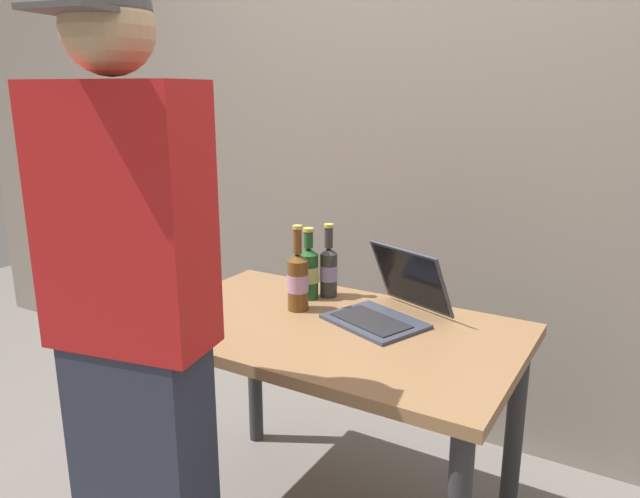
% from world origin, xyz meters
% --- Properties ---
extents(desk, '(1.20, 0.73, 0.75)m').
position_xyz_m(desk, '(0.00, 0.00, 0.64)').
color(desk, olive).
rests_on(desk, ground).
extents(laptop, '(0.40, 0.42, 0.23)m').
position_xyz_m(laptop, '(0.14, 0.15, 0.80)').
color(laptop, '#383D4C').
rests_on(laptop, desk).
extents(beer_bottle_dark, '(0.07, 0.07, 0.27)m').
position_xyz_m(beer_bottle_dark, '(-0.15, 0.25, 0.85)').
color(beer_bottle_dark, '#333333').
rests_on(beer_bottle_dark, desk).
extents(beer_bottle_amber, '(0.07, 0.07, 0.30)m').
position_xyz_m(beer_bottle_amber, '(-0.17, 0.07, 0.86)').
color(beer_bottle_amber, brown).
rests_on(beer_bottle_amber, desk).
extents(beer_bottle_green, '(0.07, 0.07, 0.26)m').
position_xyz_m(beer_bottle_green, '(-0.20, 0.19, 0.85)').
color(beer_bottle_green, '#1E5123').
rests_on(beer_bottle_green, desk).
extents(person_figure, '(0.42, 0.32, 1.75)m').
position_xyz_m(person_figure, '(-0.20, -0.62, 0.91)').
color(person_figure, '#2D3347').
rests_on(person_figure, ground).
extents(back_wall, '(6.00, 0.10, 2.60)m').
position_xyz_m(back_wall, '(0.00, 0.84, 1.30)').
color(back_wall, gray).
rests_on(back_wall, ground).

